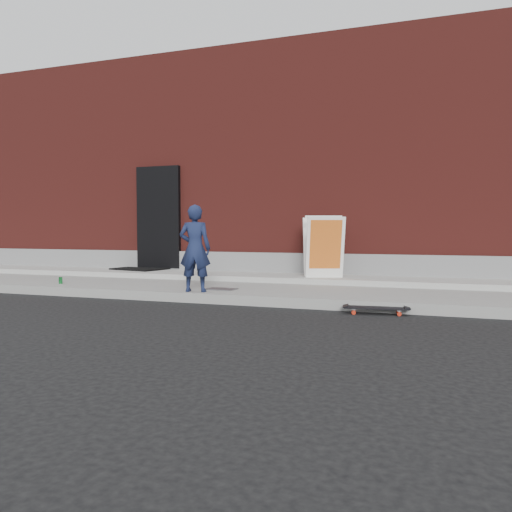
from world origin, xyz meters
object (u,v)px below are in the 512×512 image
at_px(pizza_sign, 323,246).
at_px(soda_can, 61,280).
at_px(skateboard, 376,308).
at_px(child, 195,248).

bearing_deg(pizza_sign, soda_can, -158.24).
distance_m(pizza_sign, soda_can, 4.81).
relative_size(skateboard, pizza_sign, 0.76).
distance_m(child, pizza_sign, 2.60).
height_order(skateboard, pizza_sign, pizza_sign).
bearing_deg(soda_can, child, -5.25).
distance_m(skateboard, soda_can, 5.64).
xyz_separation_m(skateboard, soda_can, (-5.61, 0.58, 0.13)).
height_order(child, pizza_sign, child).
relative_size(child, skateboard, 1.58).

